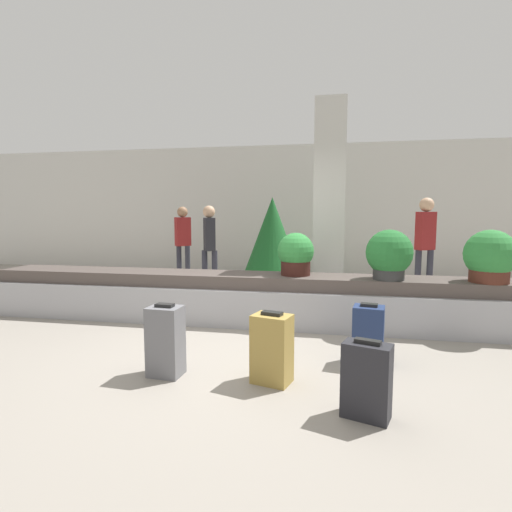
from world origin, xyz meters
name	(u,v)px	position (x,y,z in m)	size (l,w,h in m)	color
ground_plane	(232,356)	(0.00, 0.00, 0.00)	(18.00, 18.00, 0.00)	gray
back_wall	(292,209)	(0.00, 6.16, 1.60)	(18.00, 0.06, 3.20)	beige
carousel	(256,299)	(0.00, 1.34, 0.32)	(7.94, 0.80, 0.67)	#9E9EA3
pillar	(329,207)	(0.96, 2.28, 1.60)	(0.47, 0.47, 3.20)	beige
suitcase_0	(272,349)	(0.51, -0.58, 0.31)	(0.38, 0.32, 0.64)	#A3843D
suitcase_1	(368,335)	(1.39, 0.05, 0.29)	(0.33, 0.28, 0.61)	navy
suitcase_2	(367,380)	(1.29, -1.06, 0.28)	(0.38, 0.29, 0.59)	#232328
suitcase_3	(166,341)	(-0.48, -0.61, 0.33)	(0.32, 0.26, 0.68)	slate
potted_plant_0	(389,255)	(1.73, 1.22, 0.99)	(0.58, 0.58, 0.63)	#2D2D2D
potted_plant_1	(296,254)	(0.54, 1.36, 0.95)	(0.49, 0.49, 0.57)	#381914
potted_plant_2	(490,257)	(2.89, 1.23, 0.98)	(0.59, 0.59, 0.64)	#4C2319
traveler_0	(209,241)	(-1.29, 3.34, 0.98)	(0.31, 0.37, 1.65)	#282833
traveler_1	(425,237)	(2.65, 3.56, 1.08)	(0.37, 0.32, 1.78)	#282833
traveler_2	(183,237)	(-2.21, 4.32, 0.98)	(0.36, 0.35, 1.65)	#282833
decorated_tree	(272,237)	(-0.21, 4.27, 1.01)	(1.24, 1.24, 1.84)	#4C331E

